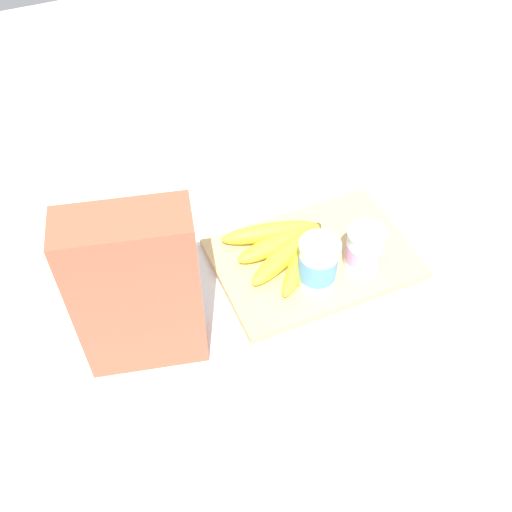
% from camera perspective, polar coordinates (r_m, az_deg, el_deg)
% --- Properties ---
extents(ground_plane, '(2.40, 2.40, 0.00)m').
position_cam_1_polar(ground_plane, '(1.08, 5.50, -0.56)').
color(ground_plane, silver).
extents(cutting_board, '(0.35, 0.24, 0.02)m').
position_cam_1_polar(cutting_board, '(1.08, 5.53, -0.26)').
color(cutting_board, tan).
rests_on(cutting_board, ground_plane).
extents(cereal_box, '(0.19, 0.12, 0.29)m').
position_cam_1_polar(cereal_box, '(0.86, -11.29, -3.39)').
color(cereal_box, '#D85138').
rests_on(cereal_box, ground_plane).
extents(yogurt_cup_front, '(0.07, 0.07, 0.09)m').
position_cam_1_polar(yogurt_cup_front, '(1.03, 10.27, 0.59)').
color(yogurt_cup_front, white).
rests_on(yogurt_cup_front, cutting_board).
extents(yogurt_cup_back, '(0.07, 0.07, 0.10)m').
position_cam_1_polar(yogurt_cup_back, '(0.99, 5.93, -0.79)').
color(yogurt_cup_back, white).
rests_on(yogurt_cup_back, cutting_board).
extents(banana_bunch, '(0.19, 0.19, 0.04)m').
position_cam_1_polar(banana_bunch, '(1.06, 2.71, 0.87)').
color(banana_bunch, yellow).
rests_on(banana_bunch, cutting_board).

